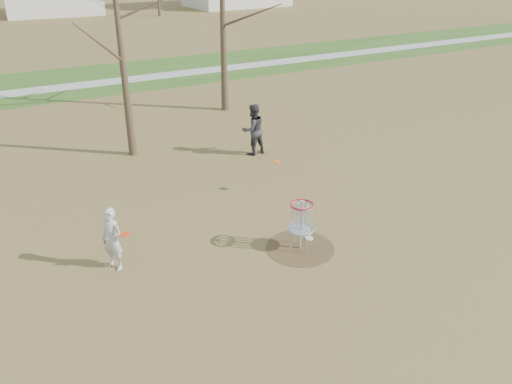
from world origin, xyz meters
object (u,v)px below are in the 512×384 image
player_throwing (253,130)px  disc_golf_basket (301,218)px  player_standing (112,239)px  disc_grounded (309,238)px

player_throwing → disc_golf_basket: player_throwing is taller
player_standing → disc_golf_basket: player_standing is taller
disc_grounded → disc_golf_basket: 1.04m
player_standing → player_throwing: (6.47, 4.94, 0.16)m
player_standing → player_throwing: 8.15m
player_standing → disc_grounded: 5.12m
player_standing → player_throwing: bearing=93.4°
player_standing → disc_golf_basket: (4.46, -1.44, 0.11)m
player_standing → disc_grounded: size_ratio=7.31×
player_standing → disc_golf_basket: 4.69m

